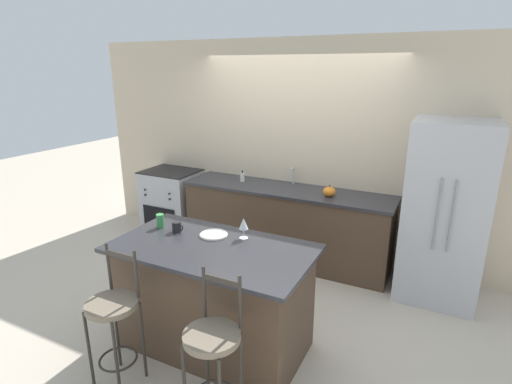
{
  "coord_description": "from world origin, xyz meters",
  "views": [
    {
      "loc": [
        1.75,
        -3.98,
        2.35
      ],
      "look_at": [
        0.04,
        -0.55,
        1.15
      ],
      "focal_mm": 28.0,
      "sensor_mm": 36.0,
      "label": 1
    }
  ],
  "objects_px": {
    "wine_glass": "(244,224)",
    "tumbler_cup": "(160,221)",
    "refrigerator": "(445,212)",
    "bar_stool_far": "(213,350)",
    "coffee_mug": "(177,227)",
    "dinner_plate": "(214,235)",
    "pumpkin_decoration": "(329,192)",
    "oven_range": "(173,203)",
    "bar_stool_near": "(114,317)",
    "soap_bottle": "(242,177)"
  },
  "relations": [
    {
      "from": "coffee_mug",
      "to": "pumpkin_decoration",
      "type": "relative_size",
      "value": 0.78
    },
    {
      "from": "refrigerator",
      "to": "pumpkin_decoration",
      "type": "bearing_deg",
      "value": -179.4
    },
    {
      "from": "dinner_plate",
      "to": "coffee_mug",
      "type": "bearing_deg",
      "value": -168.49
    },
    {
      "from": "oven_range",
      "to": "bar_stool_near",
      "type": "bearing_deg",
      "value": -60.54
    },
    {
      "from": "soap_bottle",
      "to": "wine_glass",
      "type": "bearing_deg",
      "value": -61.34
    },
    {
      "from": "refrigerator",
      "to": "soap_bottle",
      "type": "distance_m",
      "value": 2.4
    },
    {
      "from": "wine_glass",
      "to": "tumbler_cup",
      "type": "xyz_separation_m",
      "value": [
        -0.8,
        -0.12,
        -0.07
      ]
    },
    {
      "from": "refrigerator",
      "to": "coffee_mug",
      "type": "bearing_deg",
      "value": -142.11
    },
    {
      "from": "bar_stool_near",
      "to": "soap_bottle",
      "type": "relative_size",
      "value": 7.62
    },
    {
      "from": "refrigerator",
      "to": "soap_bottle",
      "type": "relative_size",
      "value": 12.99
    },
    {
      "from": "tumbler_cup",
      "to": "pumpkin_decoration",
      "type": "height_order",
      "value": "tumbler_cup"
    },
    {
      "from": "coffee_mug",
      "to": "oven_range",
      "type": "bearing_deg",
      "value": 129.52
    },
    {
      "from": "refrigerator",
      "to": "soap_bottle",
      "type": "bearing_deg",
      "value": 177.73
    },
    {
      "from": "refrigerator",
      "to": "pumpkin_decoration",
      "type": "height_order",
      "value": "refrigerator"
    },
    {
      "from": "refrigerator",
      "to": "dinner_plate",
      "type": "relative_size",
      "value": 7.63
    },
    {
      "from": "bar_stool_near",
      "to": "dinner_plate",
      "type": "relative_size",
      "value": 4.47
    },
    {
      "from": "refrigerator",
      "to": "tumbler_cup",
      "type": "xyz_separation_m",
      "value": [
        -2.32,
        -1.64,
        0.08
      ]
    },
    {
      "from": "oven_range",
      "to": "pumpkin_decoration",
      "type": "bearing_deg",
      "value": -1.98
    },
    {
      "from": "bar_stool_far",
      "to": "pumpkin_decoration",
      "type": "xyz_separation_m",
      "value": [
        0.04,
        2.44,
        0.41
      ]
    },
    {
      "from": "bar_stool_near",
      "to": "bar_stool_far",
      "type": "relative_size",
      "value": 1.0
    },
    {
      "from": "pumpkin_decoration",
      "to": "refrigerator",
      "type": "bearing_deg",
      "value": 0.6
    },
    {
      "from": "refrigerator",
      "to": "bar_stool_near",
      "type": "relative_size",
      "value": 1.71
    },
    {
      "from": "pumpkin_decoration",
      "to": "dinner_plate",
      "type": "bearing_deg",
      "value": -109.97
    },
    {
      "from": "coffee_mug",
      "to": "soap_bottle",
      "type": "height_order",
      "value": "soap_bottle"
    },
    {
      "from": "oven_range",
      "to": "pumpkin_decoration",
      "type": "distance_m",
      "value": 2.38
    },
    {
      "from": "bar_stool_near",
      "to": "pumpkin_decoration",
      "type": "xyz_separation_m",
      "value": [
        0.89,
        2.46,
        0.41
      ]
    },
    {
      "from": "bar_stool_near",
      "to": "soap_bottle",
      "type": "bearing_deg",
      "value": 96.62
    },
    {
      "from": "dinner_plate",
      "to": "wine_glass",
      "type": "height_order",
      "value": "wine_glass"
    },
    {
      "from": "wine_glass",
      "to": "tumbler_cup",
      "type": "height_order",
      "value": "wine_glass"
    },
    {
      "from": "bar_stool_far",
      "to": "soap_bottle",
      "type": "xyz_separation_m",
      "value": [
        -1.15,
        2.55,
        0.42
      ]
    },
    {
      "from": "bar_stool_near",
      "to": "bar_stool_far",
      "type": "bearing_deg",
      "value": 1.46
    },
    {
      "from": "bar_stool_far",
      "to": "coffee_mug",
      "type": "bearing_deg",
      "value": 137.3
    },
    {
      "from": "bar_stool_near",
      "to": "bar_stool_far",
      "type": "height_order",
      "value": "same"
    },
    {
      "from": "bar_stool_far",
      "to": "pumpkin_decoration",
      "type": "distance_m",
      "value": 2.48
    },
    {
      "from": "oven_range",
      "to": "dinner_plate",
      "type": "xyz_separation_m",
      "value": [
        1.76,
        -1.65,
        0.48
      ]
    },
    {
      "from": "oven_range",
      "to": "coffee_mug",
      "type": "distance_m",
      "value": 2.29
    },
    {
      "from": "bar_stool_near",
      "to": "tumbler_cup",
      "type": "distance_m",
      "value": 0.97
    },
    {
      "from": "dinner_plate",
      "to": "coffee_mug",
      "type": "distance_m",
      "value": 0.35
    },
    {
      "from": "coffee_mug",
      "to": "wine_glass",
      "type": "bearing_deg",
      "value": 12.8
    },
    {
      "from": "dinner_plate",
      "to": "coffee_mug",
      "type": "xyz_separation_m",
      "value": [
        -0.34,
        -0.07,
        0.04
      ]
    },
    {
      "from": "bar_stool_near",
      "to": "tumbler_cup",
      "type": "xyz_separation_m",
      "value": [
        -0.22,
        0.84,
        0.43
      ]
    },
    {
      "from": "bar_stool_near",
      "to": "coffee_mug",
      "type": "xyz_separation_m",
      "value": [
        -0.02,
        0.82,
        0.41
      ]
    },
    {
      "from": "refrigerator",
      "to": "dinner_plate",
      "type": "bearing_deg",
      "value": -138.42
    },
    {
      "from": "bar_stool_near",
      "to": "wine_glass",
      "type": "height_order",
      "value": "wine_glass"
    },
    {
      "from": "dinner_plate",
      "to": "pumpkin_decoration",
      "type": "height_order",
      "value": "pumpkin_decoration"
    },
    {
      "from": "refrigerator",
      "to": "bar_stool_far",
      "type": "distance_m",
      "value": 2.78
    },
    {
      "from": "dinner_plate",
      "to": "tumbler_cup",
      "type": "height_order",
      "value": "tumbler_cup"
    },
    {
      "from": "wine_glass",
      "to": "soap_bottle",
      "type": "distance_m",
      "value": 1.84
    },
    {
      "from": "pumpkin_decoration",
      "to": "oven_range",
      "type": "bearing_deg",
      "value": 178.02
    },
    {
      "from": "bar_stool_far",
      "to": "tumbler_cup",
      "type": "distance_m",
      "value": 1.41
    }
  ]
}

